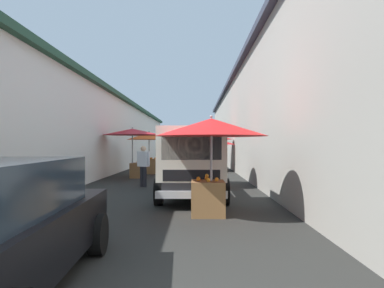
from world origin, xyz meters
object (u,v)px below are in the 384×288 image
(fruit_stall_near_left, at_px, (211,138))
(fruit_stall_far_right, at_px, (149,141))
(vendor_by_crates, at_px, (143,163))
(fruit_stall_far_left, at_px, (201,143))
(vendor_in_shade, at_px, (195,158))
(fruit_stall_mid_lane, at_px, (210,139))
(fruit_stall_near_right, at_px, (133,137))
(delivery_truck, at_px, (192,165))

(fruit_stall_near_left, bearing_deg, fruit_stall_far_right, 14.44)
(vendor_by_crates, bearing_deg, fruit_stall_far_left, -86.51)
(vendor_by_crates, distance_m, vendor_in_shade, 5.19)
(fruit_stall_mid_lane, bearing_deg, fruit_stall_far_left, 174.94)
(fruit_stall_near_right, height_order, fruit_stall_far_left, fruit_stall_near_right)
(fruit_stall_far_right, distance_m, fruit_stall_far_left, 6.57)
(fruit_stall_near_left, xyz_separation_m, fruit_stall_far_left, (5.50, 0.17, -0.10))
(fruit_stall_far_left, xyz_separation_m, vendor_in_shade, (4.68, 0.24, -0.75))
(fruit_stall_far_right, height_order, fruit_stall_mid_lane, fruit_stall_mid_lane)
(fruit_stall_far_right, relative_size, vendor_in_shade, 1.54)
(fruit_stall_far_left, relative_size, delivery_truck, 0.55)
(delivery_truck, distance_m, vendor_in_shade, 8.14)
(fruit_stall_near_left, xyz_separation_m, fruit_stall_near_right, (8.77, 3.38, 0.23))
(vendor_by_crates, bearing_deg, fruit_stall_mid_lane, -20.12)
(delivery_truck, xyz_separation_m, vendor_by_crates, (3.32, 1.90, -0.14))
(fruit_stall_near_left, relative_size, vendor_in_shade, 1.59)
(delivery_truck, height_order, vendor_by_crates, delivery_truck)
(fruit_stall_far_right, height_order, fruit_stall_far_left, fruit_stall_far_right)
(fruit_stall_near_left, bearing_deg, delivery_truck, 12.49)
(fruit_stall_near_left, relative_size, fruit_stall_near_right, 0.90)
(fruit_stall_far_left, relative_size, vendor_by_crates, 1.73)
(fruit_stall_near_right, distance_m, vendor_in_shade, 3.46)
(fruit_stall_far_right, height_order, vendor_by_crates, fruit_stall_far_right)
(fruit_stall_far_right, relative_size, vendor_by_crates, 1.58)
(fruit_stall_mid_lane, distance_m, vendor_by_crates, 8.41)
(fruit_stall_far_left, bearing_deg, fruit_stall_far_right, 25.06)
(delivery_truck, bearing_deg, fruit_stall_far_left, -4.76)
(fruit_stall_mid_lane, relative_size, vendor_in_shade, 1.70)
(fruit_stall_near_right, xyz_separation_m, fruit_stall_far_left, (-3.27, -3.21, -0.33))
(vendor_in_shade, bearing_deg, vendor_by_crates, 157.95)
(fruit_stall_mid_lane, height_order, fruit_stall_far_left, fruit_stall_mid_lane)
(fruit_stall_far_right, xyz_separation_m, vendor_in_shade, (-1.27, -2.54, -0.88))
(delivery_truck, bearing_deg, fruit_stall_near_right, 23.51)
(fruit_stall_near_left, distance_m, vendor_in_shade, 10.22)
(fruit_stall_mid_lane, xyz_separation_m, fruit_stall_far_left, (-7.70, 0.68, -0.27))
(vendor_in_shade, bearing_deg, fruit_stall_near_left, -177.72)
(fruit_stall_far_left, distance_m, delivery_truck, 3.52)
(fruit_stall_mid_lane, bearing_deg, fruit_stall_near_right, 138.70)
(fruit_stall_far_left, distance_m, vendor_by_crates, 2.33)
(fruit_stall_near_right, relative_size, vendor_by_crates, 1.80)
(fruit_stall_near_left, relative_size, vendor_by_crates, 1.63)
(vendor_by_crates, bearing_deg, delivery_truck, -150.21)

